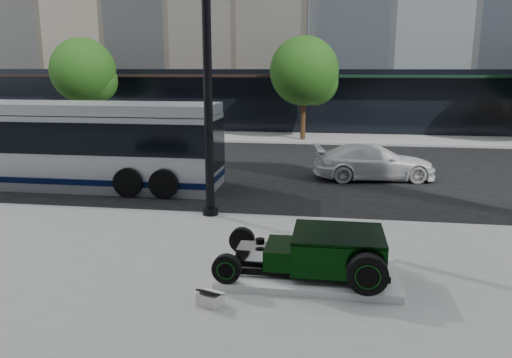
# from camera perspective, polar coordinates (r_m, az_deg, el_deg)

# --- Properties ---
(ground) EXTENTS (120.00, 120.00, 0.00)m
(ground) POSITION_cam_1_polar(r_m,az_deg,el_deg) (15.93, -1.15, -2.33)
(ground) COLOR black
(ground) RESTS_ON ground
(sidewalk_far) EXTENTS (70.00, 4.00, 0.12)m
(sidewalk_far) POSITION_cam_1_polar(r_m,az_deg,el_deg) (29.56, 3.52, 4.75)
(sidewalk_far) COLOR gray
(sidewalk_far) RESTS_ON ground
(street_trees) EXTENTS (29.80, 3.80, 5.70)m
(street_trees) POSITION_cam_1_polar(r_m,az_deg,el_deg) (28.28, 5.81, 11.89)
(street_trees) COLOR black
(street_trees) RESTS_ON sidewalk_far
(display_plinth) EXTENTS (3.40, 1.80, 0.15)m
(display_plinth) POSITION_cam_1_polar(r_m,az_deg,el_deg) (9.91, 6.00, -10.76)
(display_plinth) COLOR silver
(display_plinth) RESTS_ON sidewalk_near
(hot_rod) EXTENTS (3.22, 2.00, 0.81)m
(hot_rod) POSITION_cam_1_polar(r_m,az_deg,el_deg) (9.71, 8.05, -8.12)
(hot_rod) COLOR black
(hot_rod) RESTS_ON display_plinth
(info_plaque) EXTENTS (0.48, 0.42, 0.31)m
(info_plaque) POSITION_cam_1_polar(r_m,az_deg,el_deg) (8.84, -5.27, -13.42)
(info_plaque) COLOR silver
(info_plaque) RESTS_ON sidewalk_near
(lamppost) EXTENTS (0.43, 0.43, 7.81)m
(lamppost) POSITION_cam_1_polar(r_m,az_deg,el_deg) (13.37, -5.54, 10.93)
(lamppost) COLOR black
(lamppost) RESTS_ON sidewalk_near
(transit_bus) EXTENTS (12.12, 2.88, 2.92)m
(transit_bus) POSITION_cam_1_polar(r_m,az_deg,el_deg) (19.13, -22.42, 3.79)
(transit_bus) COLOR #B5BABF
(transit_bus) RESTS_ON ground
(white_sedan) EXTENTS (4.72, 2.49, 1.30)m
(white_sedan) POSITION_cam_1_polar(r_m,az_deg,el_deg) (19.18, 13.32, 1.90)
(white_sedan) COLOR silver
(white_sedan) RESTS_ON ground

